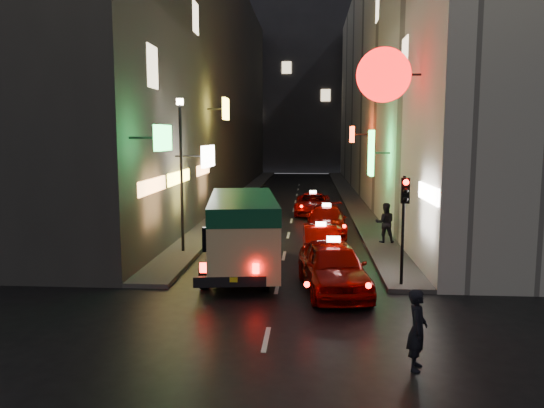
% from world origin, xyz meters
% --- Properties ---
extents(building_left, '(7.58, 52.00, 18.00)m').
position_xyz_m(building_left, '(-8.00, 33.99, 9.00)').
color(building_left, '#353330').
rests_on(building_left, ground).
extents(building_right, '(8.32, 52.00, 18.00)m').
position_xyz_m(building_right, '(8.00, 33.99, 9.00)').
color(building_right, '#BBB4AC').
rests_on(building_right, ground).
extents(building_far, '(30.00, 10.00, 22.00)m').
position_xyz_m(building_far, '(0.00, 66.00, 11.00)').
color(building_far, '#333338').
rests_on(building_far, ground).
extents(sidewalk_left, '(1.50, 52.00, 0.15)m').
position_xyz_m(sidewalk_left, '(-4.25, 34.00, 0.07)').
color(sidewalk_left, '#413F3C').
rests_on(sidewalk_left, ground).
extents(sidewalk_right, '(1.50, 52.00, 0.15)m').
position_xyz_m(sidewalk_right, '(4.25, 34.00, 0.07)').
color(sidewalk_right, '#413F3C').
rests_on(sidewalk_right, ground).
extents(minibus, '(3.10, 6.67, 2.76)m').
position_xyz_m(minibus, '(-1.34, 10.21, 1.74)').
color(minibus, '#D0BA82').
rests_on(minibus, ground).
extents(taxi_near, '(3.19, 6.08, 2.02)m').
position_xyz_m(taxi_near, '(1.79, 8.18, 0.92)').
color(taxi_near, '#870300').
rests_on(taxi_near, ground).
extents(taxi_second, '(2.10, 4.69, 1.64)m').
position_xyz_m(taxi_second, '(1.49, 12.98, 0.73)').
color(taxi_second, '#870300').
rests_on(taxi_second, ground).
extents(taxi_third, '(2.27, 5.24, 1.82)m').
position_xyz_m(taxi_third, '(1.87, 17.78, 0.82)').
color(taxi_third, '#870300').
rests_on(taxi_third, ground).
extents(taxi_far, '(2.09, 4.89, 1.71)m').
position_xyz_m(taxi_far, '(1.25, 24.67, 0.77)').
color(taxi_far, '#870300').
rests_on(taxi_far, ground).
extents(pedestrian_crossing, '(0.57, 0.73, 1.96)m').
position_xyz_m(pedestrian_crossing, '(3.30, 2.60, 0.98)').
color(pedestrian_crossing, black).
rests_on(pedestrian_crossing, ground).
extents(pedestrian_sidewalk, '(0.77, 0.50, 2.02)m').
position_xyz_m(pedestrian_sidewalk, '(4.40, 15.35, 1.16)').
color(pedestrian_sidewalk, black).
rests_on(pedestrian_sidewalk, sidewalk_right).
extents(traffic_light, '(0.26, 0.43, 3.50)m').
position_xyz_m(traffic_light, '(4.00, 8.47, 2.69)').
color(traffic_light, black).
rests_on(traffic_light, sidewalk_right).
extents(lamp_post, '(0.28, 0.28, 6.22)m').
position_xyz_m(lamp_post, '(-4.20, 13.00, 3.72)').
color(lamp_post, black).
rests_on(lamp_post, sidewalk_left).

